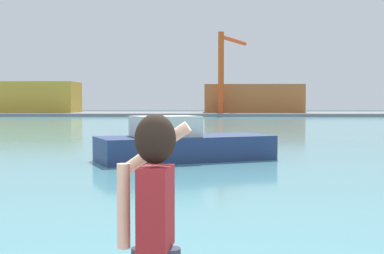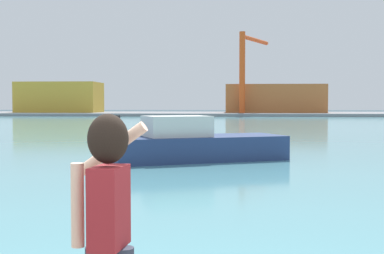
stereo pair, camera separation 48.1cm
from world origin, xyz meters
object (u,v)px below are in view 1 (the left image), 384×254
object	(u,v)px
person_photographer	(154,212)
boat_moored	(182,144)
warehouse_right	(252,99)
port_crane	(225,63)
warehouse_left	(37,97)

from	to	relation	value
person_photographer	boat_moored	xyz separation A→B (m)	(-0.52, 17.03, -0.89)
warehouse_right	port_crane	xyz separation A→B (m)	(-5.26, -4.89, 6.22)
port_crane	boat_moored	bearing A→B (deg)	-93.65
person_photographer	warehouse_left	bearing A→B (deg)	25.44
person_photographer	warehouse_right	size ratio (longest dim) A/B	0.10
person_photographer	warehouse_left	world-z (taller)	warehouse_left
port_crane	person_photographer	bearing A→B (deg)	-92.60
warehouse_left	port_crane	xyz separation A→B (m)	(34.10, -3.47, 5.97)
person_photographer	boat_moored	distance (m)	17.06
person_photographer	port_crane	distance (m)	88.26
warehouse_left	warehouse_right	xyz separation A→B (m)	(39.36, 1.43, -0.25)
warehouse_right	warehouse_left	bearing A→B (deg)	-177.92
warehouse_left	warehouse_right	world-z (taller)	warehouse_left
warehouse_right	boat_moored	bearing A→B (deg)	-97.36
boat_moored	warehouse_left	world-z (taller)	warehouse_left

